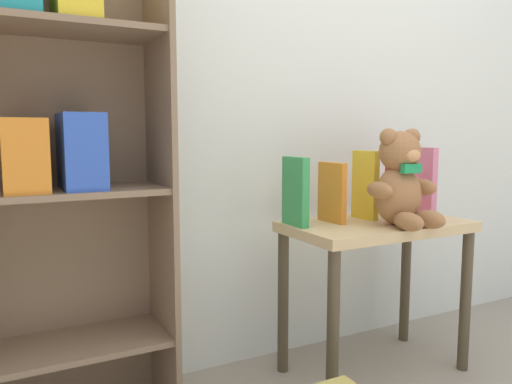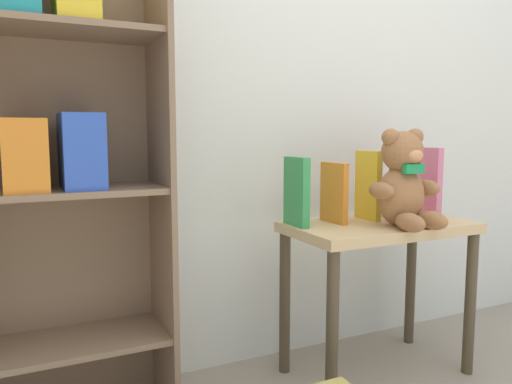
# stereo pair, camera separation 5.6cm
# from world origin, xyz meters

# --- Properties ---
(wall_back) EXTENTS (4.80, 0.06, 2.50)m
(wall_back) POSITION_xyz_m (0.00, 1.26, 1.25)
(wall_back) COLOR silver
(wall_back) RESTS_ON ground_plane
(bookshelf_side) EXTENTS (0.64, 0.29, 1.43)m
(bookshelf_side) POSITION_xyz_m (-0.96, 1.10, 0.82)
(bookshelf_side) COLOR #7F664C
(bookshelf_side) RESTS_ON ground_plane
(display_table) EXTENTS (0.66, 0.37, 0.56)m
(display_table) POSITION_xyz_m (0.11, 0.93, 0.47)
(display_table) COLOR tan
(display_table) RESTS_ON ground_plane
(teddy_bear) EXTENTS (0.26, 0.23, 0.34)m
(teddy_bear) POSITION_xyz_m (0.13, 0.84, 0.72)
(teddy_bear) COLOR #99663D
(teddy_bear) RESTS_ON display_table
(book_standing_green) EXTENTS (0.03, 0.14, 0.24)m
(book_standing_green) POSITION_xyz_m (-0.19, 1.01, 0.68)
(book_standing_green) COLOR #33934C
(book_standing_green) RESTS_ON display_table
(book_standing_orange) EXTENTS (0.03, 0.14, 0.22)m
(book_standing_orange) POSITION_xyz_m (-0.04, 1.00, 0.67)
(book_standing_orange) COLOR orange
(book_standing_orange) RESTS_ON display_table
(book_standing_yellow) EXTENTS (0.03, 0.12, 0.25)m
(book_standing_yellow) POSITION_xyz_m (0.11, 1.00, 0.69)
(book_standing_yellow) COLOR gold
(book_standing_yellow) RESTS_ON display_table
(book_standing_red) EXTENTS (0.03, 0.10, 0.20)m
(book_standing_red) POSITION_xyz_m (0.26, 1.00, 0.66)
(book_standing_red) COLOR red
(book_standing_red) RESTS_ON display_table
(book_standing_pink) EXTENTS (0.03, 0.14, 0.26)m
(book_standing_pink) POSITION_xyz_m (0.41, 1.02, 0.70)
(book_standing_pink) COLOR #D17093
(book_standing_pink) RESTS_ON display_table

